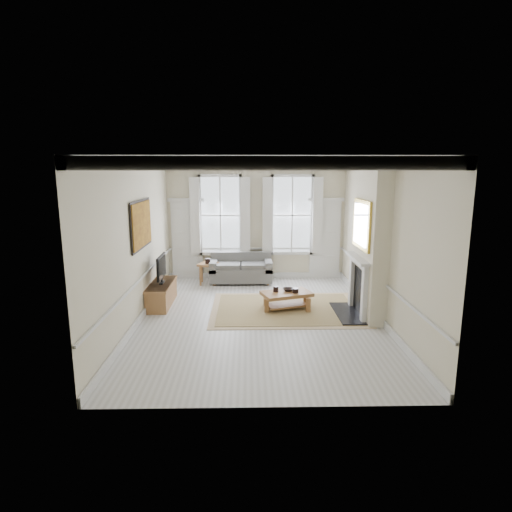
{
  "coord_description": "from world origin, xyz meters",
  "views": [
    {
      "loc": [
        -0.26,
        -8.96,
        3.23
      ],
      "look_at": [
        -0.06,
        0.74,
        1.25
      ],
      "focal_mm": 30.0,
      "sensor_mm": 36.0,
      "label": 1
    }
  ],
  "objects_px": {
    "side_table": "(208,267)",
    "coffee_table": "(287,295)",
    "tv_stand": "(162,294)",
    "sofa": "(241,270)"
  },
  "relations": [
    {
      "from": "coffee_table",
      "to": "sofa",
      "type": "bearing_deg",
      "value": 95.02
    },
    {
      "from": "side_table",
      "to": "coffee_table",
      "type": "relative_size",
      "value": 0.49
    },
    {
      "from": "sofa",
      "to": "tv_stand",
      "type": "xyz_separation_m",
      "value": [
        -1.89,
        -2.1,
        -0.08
      ]
    },
    {
      "from": "coffee_table",
      "to": "side_table",
      "type": "bearing_deg",
      "value": 112.52
    },
    {
      "from": "side_table",
      "to": "tv_stand",
      "type": "bearing_deg",
      "value": -116.47
    },
    {
      "from": "tv_stand",
      "to": "sofa",
      "type": "bearing_deg",
      "value": 48.01
    },
    {
      "from": "sofa",
      "to": "side_table",
      "type": "relative_size",
      "value": 2.85
    },
    {
      "from": "sofa",
      "to": "side_table",
      "type": "xyz_separation_m",
      "value": [
        -0.94,
        -0.18,
        0.13
      ]
    },
    {
      "from": "coffee_table",
      "to": "tv_stand",
      "type": "relative_size",
      "value": 0.84
    },
    {
      "from": "coffee_table",
      "to": "tv_stand",
      "type": "bearing_deg",
      "value": 153.51
    }
  ]
}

